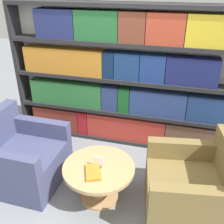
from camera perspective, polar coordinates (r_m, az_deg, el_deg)
ground_plane at (r=3.05m, az=-4.42°, el=-19.49°), size 14.00×14.00×0.00m
bookshelf at (r=3.62m, az=2.20°, el=6.85°), size 3.12×0.30×1.94m
armchair_left at (r=3.33m, az=-19.00°, el=-9.58°), size 0.86×0.85×0.85m
armchair_right at (r=2.89m, az=17.10°, el=-15.89°), size 0.97×0.96×0.85m
coffee_table at (r=2.91m, az=-2.85°, el=-13.63°), size 0.77×0.77×0.44m
table_sign at (r=2.79m, az=-2.93°, el=-10.94°), size 0.10×0.06×0.13m
stray_book at (r=2.74m, az=-4.12°, el=-12.93°), size 0.23×0.28×0.03m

